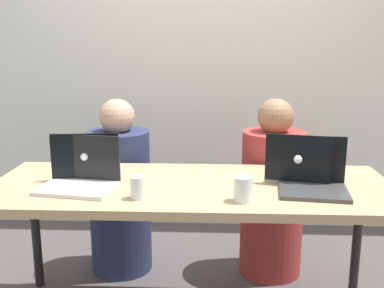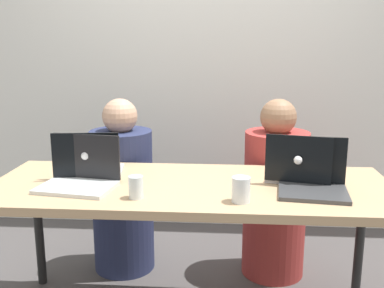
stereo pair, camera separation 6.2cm
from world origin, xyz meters
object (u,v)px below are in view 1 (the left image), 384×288
object	(u,v)px
laptop_back_right	(298,170)
water_glass_left	(138,189)
laptop_front_left	(80,177)
person_on_left	(120,196)
laptop_front_right	(313,179)
person_on_right	(272,198)
water_glass_right	(243,191)
laptop_back_left	(88,167)

from	to	relation	value
laptop_back_right	water_glass_left	world-z (taller)	laptop_back_right
water_glass_left	laptop_front_left	bearing A→B (deg)	154.26
laptop_front_left	water_glass_left	xyz separation A→B (m)	(0.29, -0.14, -0.01)
person_on_left	laptop_back_right	size ratio (longest dim) A/B	3.05
laptop_front_left	laptop_back_right	distance (m)	1.04
laptop_front_right	water_glass_left	xyz separation A→B (m)	(-0.78, -0.15, -0.01)
person_on_right	water_glass_right	size ratio (longest dim) A/B	10.00
laptop_front_right	laptop_back_left	bearing A→B (deg)	178.38
person_on_right	water_glass_right	xyz separation A→B (m)	(-0.24, -0.78, 0.30)
person_on_left	laptop_back_right	bearing A→B (deg)	170.59
person_on_right	water_glass_left	distance (m)	1.07
laptop_back_left	water_glass_left	distance (m)	0.43
laptop_front_right	person_on_right	bearing A→B (deg)	105.62
laptop_front_left	water_glass_right	bearing A→B (deg)	-3.02
water_glass_right	laptop_front_left	bearing A→B (deg)	168.28
laptop_front_left	laptop_back_left	distance (m)	0.17
laptop_front_right	laptop_back_right	bearing A→B (deg)	112.10
laptop_front_right	water_glass_left	size ratio (longest dim) A/B	3.34
person_on_left	laptop_front_right	xyz separation A→B (m)	(1.02, -0.62, 0.31)
person_on_left	water_glass_right	world-z (taller)	person_on_left
water_glass_left	laptop_back_left	bearing A→B (deg)	133.90
laptop_front_right	laptop_back_right	size ratio (longest dim) A/B	0.93
water_glass_right	water_glass_left	bearing A→B (deg)	178.29
water_glass_left	person_on_left	bearing A→B (deg)	107.63
laptop_front_left	laptop_back_right	xyz separation A→B (m)	(1.03, 0.16, 0.00)
laptop_back_left	laptop_front_right	bearing A→B (deg)	163.92
person_on_right	laptop_front_left	size ratio (longest dim) A/B	2.94
laptop_back_left	laptop_back_right	xyz separation A→B (m)	(1.04, -0.01, 0.00)
laptop_front_left	laptop_back_right	world-z (taller)	laptop_back_right
person_on_left	laptop_back_right	world-z (taller)	person_on_left
person_on_left	laptop_back_left	world-z (taller)	person_on_left
laptop_back_left	person_on_right	bearing A→B (deg)	-162.79
water_glass_left	person_on_right	bearing A→B (deg)	48.11
laptop_front_left	laptop_back_left	bearing A→B (deg)	101.82
laptop_front_left	laptop_back_left	size ratio (longest dim) A/B	1.05
laptop_back_left	water_glass_right	size ratio (longest dim) A/B	3.24
water_glass_left	water_glass_right	world-z (taller)	water_glass_right
laptop_back_right	water_glass_right	xyz separation A→B (m)	(-0.29, -0.31, -0.01)
person_on_left	water_glass_left	xyz separation A→B (m)	(0.24, -0.77, 0.30)
person_on_right	laptop_back_left	distance (m)	1.13
laptop_back_right	person_on_left	bearing A→B (deg)	-12.82
laptop_back_left	laptop_front_left	bearing A→B (deg)	85.69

